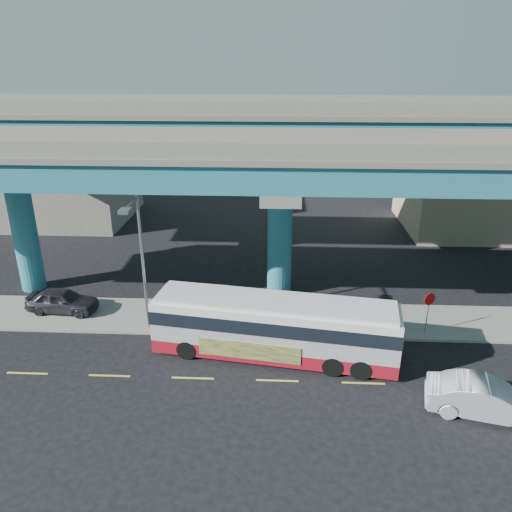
{
  "coord_description": "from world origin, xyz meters",
  "views": [
    {
      "loc": [
        -0.05,
        -19.8,
        14.18
      ],
      "look_at": [
        -1.21,
        4.0,
        4.55
      ],
      "focal_mm": 35.0,
      "sensor_mm": 36.0,
      "label": 1
    }
  ],
  "objects_px": {
    "parked_car": "(62,301)",
    "transit_bus": "(275,326)",
    "sedan": "(486,399)",
    "street_lamp": "(138,248)",
    "stop_sign": "(429,305)"
  },
  "relations": [
    {
      "from": "sedan",
      "to": "parked_car",
      "type": "distance_m",
      "value": 22.82
    },
    {
      "from": "sedan",
      "to": "street_lamp",
      "type": "height_order",
      "value": "street_lamp"
    },
    {
      "from": "stop_sign",
      "to": "street_lamp",
      "type": "bearing_deg",
      "value": -179.56
    },
    {
      "from": "stop_sign",
      "to": "parked_car",
      "type": "bearing_deg",
      "value": 173.56
    },
    {
      "from": "transit_bus",
      "to": "parked_car",
      "type": "bearing_deg",
      "value": 171.75
    },
    {
      "from": "parked_car",
      "to": "stop_sign",
      "type": "distance_m",
      "value": 20.72
    },
    {
      "from": "parked_car",
      "to": "street_lamp",
      "type": "distance_m",
      "value": 7.3
    },
    {
      "from": "sedan",
      "to": "stop_sign",
      "type": "bearing_deg",
      "value": 20.8
    },
    {
      "from": "parked_car",
      "to": "sedan",
      "type": "bearing_deg",
      "value": -105.69
    },
    {
      "from": "transit_bus",
      "to": "street_lamp",
      "type": "height_order",
      "value": "street_lamp"
    },
    {
      "from": "street_lamp",
      "to": "stop_sign",
      "type": "relative_size",
      "value": 3.16
    },
    {
      "from": "parked_car",
      "to": "transit_bus",
      "type": "bearing_deg",
      "value": -102.45
    },
    {
      "from": "transit_bus",
      "to": "sedan",
      "type": "bearing_deg",
      "value": -15.78
    },
    {
      "from": "sedan",
      "to": "street_lamp",
      "type": "relative_size",
      "value": 0.67
    },
    {
      "from": "sedan",
      "to": "street_lamp",
      "type": "bearing_deg",
      "value": 84.27
    }
  ]
}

